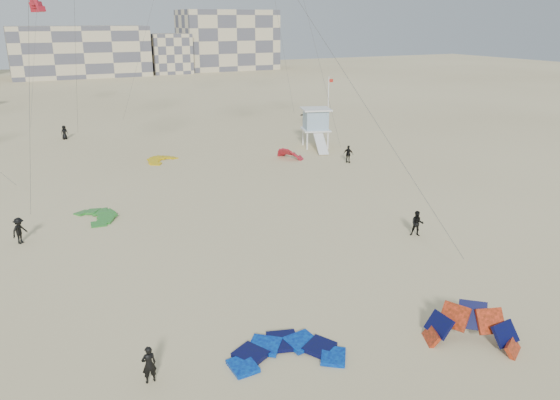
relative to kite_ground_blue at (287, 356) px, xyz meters
name	(u,v)px	position (x,y,z in m)	size (l,w,h in m)	color
ground	(261,377)	(-1.55, -0.80, 0.00)	(320.00, 320.00, 0.00)	beige
kite_ground_blue	(287,356)	(0.00, 0.00, 0.00)	(4.41, 4.61, 0.53)	blue
kite_ground_orange	(470,343)	(7.69, -2.71, 0.00)	(4.08, 3.04, 2.70)	#FF3D1C
kite_ground_green	(96,218)	(-4.56, 21.10, 0.00)	(3.56, 3.76, 0.60)	green
kite_ground_red_far	(290,158)	(16.00, 30.63, 0.00)	(2.85, 2.43, 1.74)	red
kite_ground_yellow	(162,161)	(3.96, 35.36, 0.00)	(3.28, 3.43, 0.59)	#CFB607
kitesurfer_main	(149,364)	(-5.56, 0.87, 0.79)	(0.58, 0.38, 1.59)	black
kitesurfer_b	(417,224)	(13.80, 8.25, 0.85)	(0.83, 0.64, 1.70)	black
kitesurfer_c	(19,231)	(-9.53, 18.42, 0.86)	(1.11, 0.64, 1.71)	black
kitesurfer_d	(348,154)	(20.36, 26.44, 0.87)	(1.02, 0.43, 1.75)	black
kitesurfer_e	(64,132)	(-3.59, 50.75, 0.83)	(0.81, 0.53, 1.66)	black
kitesurfer_f	(305,116)	(27.26, 47.66, 0.90)	(1.67, 0.53, 1.80)	black
kite_fly_red	(37,6)	(-3.95, 64.04, 15.14)	(5.14, 10.95, 15.43)	red
lifeguard_tower_near	(316,128)	(20.98, 34.03, 2.13)	(3.81, 6.31, 4.30)	white
flagpole	(328,108)	(23.72, 35.98, 3.90)	(0.60, 0.09, 7.41)	white
condo_mid	(79,51)	(8.45, 129.20, 6.00)	(32.00, 16.00, 12.00)	#C9B993
condo_east	(228,40)	(48.45, 131.20, 8.00)	(26.00, 14.00, 16.00)	#C9B993
condo_fill_right	(169,54)	(30.45, 127.20, 5.00)	(10.00, 10.00, 10.00)	#C9B993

